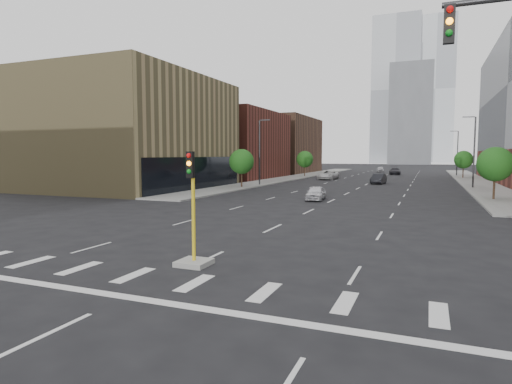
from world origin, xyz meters
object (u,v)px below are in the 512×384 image
Objects in this scene: car_mid_right at (379,179)px; car_near_left at (316,193)px; median_traffic_signal at (193,241)px; car_far_left at (328,175)px; car_deep_right at (395,171)px; car_distant at (380,169)px.

car_near_left is at bearing -91.60° from car_mid_right.
median_traffic_signal reaches higher than car_near_left.
car_mid_right is at bearing -36.70° from car_far_left.
car_mid_right is at bearing -97.48° from car_deep_right.
car_near_left is 56.89m from car_deep_right.
car_near_left is at bearing -100.50° from car_deep_right.
median_traffic_signal is 1.04× the size of car_distant.
median_traffic_signal is at bearing -94.08° from car_distant.
median_traffic_signal is at bearing -91.92° from car_near_left.
median_traffic_signal is 50.71m from car_mid_right.
car_near_left is (-1.50, 25.16, -0.30)m from median_traffic_signal.
median_traffic_signal is 93.60m from car_distant.
car_deep_right is (9.31, 23.16, -0.03)m from car_far_left.
car_deep_right is at bearing 88.95° from median_traffic_signal.
car_far_left reaches higher than car_mid_right.
car_far_left is (-7.81, 58.81, -0.18)m from median_traffic_signal.
car_far_left is (-6.31, 33.65, 0.12)m from car_near_left.
car_mid_right is 0.86× the size of car_deep_right.
car_mid_right is at bearing 77.97° from car_near_left.
median_traffic_signal is at bearing -78.03° from car_far_left.
car_far_left is at bearing -119.39° from car_deep_right.
median_traffic_signal reaches higher than car_deep_right.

